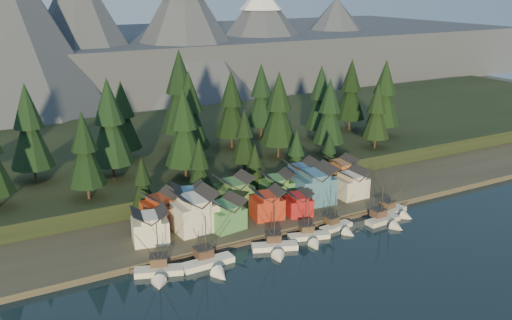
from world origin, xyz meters
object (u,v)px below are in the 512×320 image
boat_0 (159,266)px  boat_6 (396,206)px  boat_5 (386,216)px  house_back_1 (189,201)px  house_front_1 (194,210)px  house_front_0 (150,225)px  boat_4 (339,223)px  boat_1 (210,258)px  house_back_0 (161,208)px  boat_3 (310,233)px  boat_2 (276,242)px

boat_0 → boat_6: bearing=20.6°
boat_5 → house_back_1: (-44.10, 25.18, 3.96)m
boat_6 → house_front_1: (-52.35, 14.29, 4.52)m
boat_5 → house_front_0: bearing=160.6°
boat_0 → boat_4: size_ratio=1.18×
boat_5 → house_back_1: bearing=147.2°
boat_1 → house_back_0: (-2.43, 23.95, 3.79)m
house_back_0 → house_front_0: bearing=-134.1°
house_front_1 → house_front_0: bearing=-177.7°
house_front_1 → house_back_1: house_front_1 is taller
boat_3 → house_back_0: size_ratio=1.22×
boat_6 → house_back_1: boat_6 is taller
boat_4 → house_front_1: house_front_1 is taller
boat_2 → house_front_1: house_front_1 is taller
boat_2 → house_front_0: 29.65m
boat_0 → boat_3: (38.15, -1.10, -0.47)m
house_front_0 → house_back_1: size_ratio=0.97×
house_front_1 → house_back_1: (1.80, 7.31, -0.61)m
boat_4 → house_front_1: bearing=149.0°
boat_1 → boat_2: bearing=-1.2°
boat_1 → boat_4: bearing=2.5°
boat_6 → house_back_1: size_ratio=1.20×
boat_3 → boat_6: (29.13, 2.04, 0.34)m
boat_0 → house_back_0: 23.95m
boat_4 → boat_5: bearing=-19.1°
boat_0 → house_front_0: size_ratio=1.34×
boat_2 → house_front_0: bearing=167.5°
boat_1 → house_front_0: boat_1 is taller
boat_0 → boat_3: size_ratio=1.14×
boat_0 → house_front_1: size_ratio=1.25×
boat_0 → boat_4: boat_0 is taller
boat_1 → boat_0: bearing=169.1°
boat_5 → house_back_0: (-52.08, 24.63, 3.85)m
boat_0 → boat_3: bearing=18.2°
boat_2 → boat_4: bearing=27.6°
house_back_0 → boat_4: bearing=-37.8°
house_back_1 → house_front_0: bearing=-135.0°
boat_0 → house_front_1: (14.93, 15.23, 4.39)m
boat_3 → boat_0: bearing=-164.5°
boat_3 → house_back_1: size_ratio=1.15×
boat_5 → boat_6: boat_5 is taller
boat_0 → house_front_0: 15.01m
boat_5 → boat_1: bearing=176.2°
boat_4 → house_front_1: (-32.92, 14.98, 4.79)m
boat_2 → boat_6: 39.61m
boat_1 → boat_6: 56.17m
boat_3 → boat_5: size_ratio=0.94×
boat_6 → boat_1: bearing=171.7°
house_back_1 → boat_2: bearing=-52.3°
boat_1 → house_front_0: (-7.91, 16.23, 3.42)m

